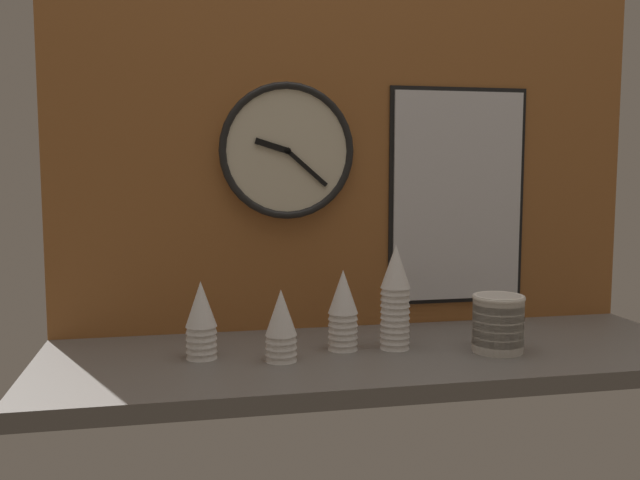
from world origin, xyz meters
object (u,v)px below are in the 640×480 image
Objects in this scene: cup_stack_left at (201,320)px; wall_clock at (287,151)px; cup_stack_center at (343,310)px; cup_stack_center_right at (396,297)px; menu_board at (458,196)px; cup_stack_center_left at (281,325)px; bowl_stack_right at (498,322)px.

wall_clock is (23.58, 22.80, 39.07)cm from cup_stack_left.
cup_stack_center_right reaches higher than cup_stack_center.
cup_stack_center is 51.64cm from menu_board.
cup_stack_left reaches higher than cup_stack_center_left.
cup_stack_left is at bearing -161.77° from menu_board.
cup_stack_center is 13.07cm from cup_stack_center_right.
cup_stack_center_right is (28.53, 4.81, 4.46)cm from cup_stack_center_left.
cup_stack_left is (-46.16, 0.98, -3.72)cm from cup_stack_center_right.
bowl_stack_right is at bearing -6.80° from cup_stack_left.
cup_stack_center_left is 51.74cm from bowl_stack_right.
cup_stack_center_left is at bearing -170.43° from cup_stack_center_right.
cup_stack_center_right reaches higher than bowl_stack_right.
cup_stack_center_right is (12.60, -1.76, 2.97)cm from cup_stack_center.
cup_stack_center_right is 42.40cm from menu_board.
bowl_stack_right is at bearing -2.75° from cup_stack_center_left.
cup_stack_left is at bearing 173.20° from bowl_stack_right.
cup_stack_center_right is 48.21cm from wall_clock.
menu_board reaches higher than cup_stack_center_right.
cup_stack_center_right is 0.42× the size of menu_board.
cup_stack_left is at bearing -135.97° from wall_clock.
cup_stack_center_left is 29.28cm from cup_stack_center_right.
cup_stack_center_right is at bearing -1.21° from cup_stack_left.
cup_stack_left is at bearing 161.82° from cup_stack_center_left.
bowl_stack_right is (35.74, -9.05, -2.55)cm from cup_stack_center.
bowl_stack_right is 0.23× the size of menu_board.
menu_board is (54.27, 29.47, 27.42)cm from cup_stack_center_left.
cup_stack_left is 0.30× the size of menu_board.
cup_stack_center is 33.57cm from cup_stack_left.
cup_stack_center_right is 46.32cm from cup_stack_left.
cup_stack_center_left is 18.57cm from cup_stack_left.
cup_stack_center is 17.29cm from cup_stack_center_left.
bowl_stack_right is at bearing -14.21° from cup_stack_center.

